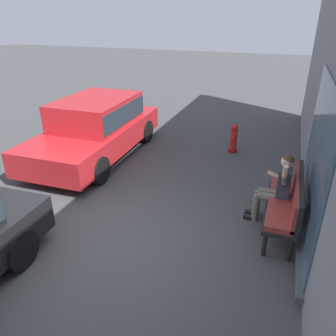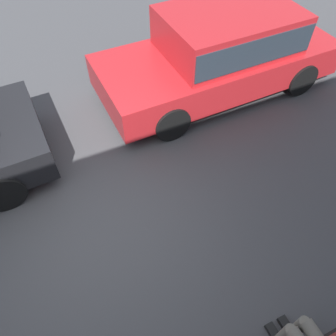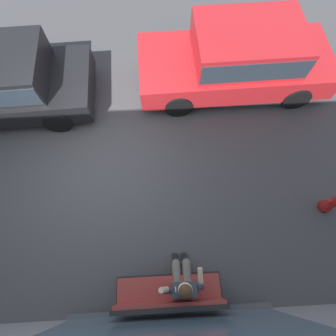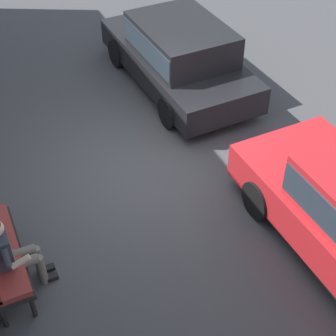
{
  "view_description": "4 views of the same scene",
  "coord_description": "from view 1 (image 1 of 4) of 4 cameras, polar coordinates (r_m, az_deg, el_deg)",
  "views": [
    {
      "loc": [
        3.94,
        2.6,
        3.56
      ],
      "look_at": [
        -1.13,
        0.75,
        0.99
      ],
      "focal_mm": 35.0,
      "sensor_mm": 36.0,
      "label": 1
    },
    {
      "loc": [
        0.0,
        2.6,
        4.15
      ],
      "look_at": [
        -1.15,
        0.09,
        0.8
      ],
      "focal_mm": 35.0,
      "sensor_mm": 36.0,
      "label": 2
    },
    {
      "loc": [
        -1.34,
        2.6,
        5.44
      ],
      "look_at": [
        -1.44,
        0.78,
        1.13
      ],
      "focal_mm": 28.0,
      "sensor_mm": 36.0,
      "label": 3
    },
    {
      "loc": [
        -6.52,
        2.6,
        6.16
      ],
      "look_at": [
        -1.19,
        0.17,
        1.0
      ],
      "focal_mm": 55.0,
      "sensor_mm": 36.0,
      "label": 4
    }
  ],
  "objects": [
    {
      "name": "bench",
      "position": [
        6.06,
        20.28,
        -5.44
      ],
      "size": [
        1.8,
        0.55,
        1.04
      ],
      "color": "black",
      "rests_on": "ground_plane"
    },
    {
      "name": "parked_car_near",
      "position": [
        9.01,
        -12.42,
        7.27
      ],
      "size": [
        4.62,
        2.08,
        1.54
      ],
      "color": "red",
      "rests_on": "ground_plane"
    },
    {
      "name": "fire_hydrant",
      "position": [
        9.3,
        11.36,
        5.03
      ],
      "size": [
        0.38,
        0.26,
        0.81
      ],
      "color": "maroon",
      "rests_on": "ground_plane"
    },
    {
      "name": "ground_plane",
      "position": [
        5.91,
        -10.88,
        -12.11
      ],
      "size": [
        60.0,
        60.0,
        0.0
      ],
      "primitive_type": "plane",
      "color": "#424244"
    },
    {
      "name": "person_on_phone",
      "position": [
        6.2,
        18.45,
        -3.09
      ],
      "size": [
        0.73,
        0.74,
        1.37
      ],
      "color": "#6B665B",
      "rests_on": "ground_plane"
    }
  ]
}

